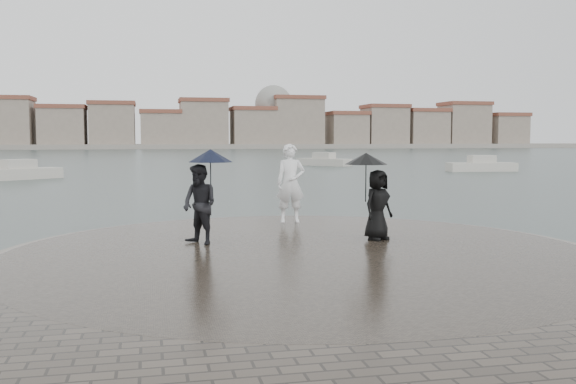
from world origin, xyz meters
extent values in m
plane|color=#2B3835|center=(0.00, 0.00, 0.00)|extent=(400.00, 400.00, 0.00)
cylinder|color=gray|center=(0.00, 3.50, 0.16)|extent=(12.50, 12.50, 0.32)
cylinder|color=#2D261E|center=(0.00, 3.50, 0.18)|extent=(11.90, 11.90, 0.36)
imported|color=white|center=(0.74, 7.88, 1.42)|extent=(0.82, 0.59, 2.12)
imported|color=black|center=(-1.95, 4.77, 1.22)|extent=(1.03, 1.06, 1.72)
cylinder|color=black|center=(-1.70, 4.87, 1.71)|extent=(0.02, 0.02, 0.90)
cone|color=black|center=(-1.70, 4.87, 2.26)|extent=(0.98, 0.98, 0.28)
imported|color=black|center=(1.99, 4.52, 1.15)|extent=(0.91, 0.81, 1.57)
cylinder|color=black|center=(1.74, 4.62, 1.66)|extent=(0.02, 0.02, 0.90)
cone|color=black|center=(1.74, 4.62, 2.18)|extent=(0.96, 0.96, 0.26)
cube|color=gray|center=(0.00, 163.00, 0.60)|extent=(260.00, 20.00, 1.20)
cube|color=gray|center=(-37.00, 160.00, 6.00)|extent=(12.00, 10.00, 12.00)
cube|color=brown|center=(-37.00, 160.00, 12.50)|extent=(12.60, 10.60, 1.00)
cube|color=gray|center=(-24.00, 160.00, 5.00)|extent=(11.00, 10.00, 10.00)
cube|color=brown|center=(-24.00, 160.00, 10.50)|extent=(11.60, 10.60, 1.00)
cube|color=gray|center=(-12.00, 160.00, 5.50)|extent=(11.00, 10.00, 11.00)
cube|color=brown|center=(-12.00, 160.00, 11.50)|extent=(11.60, 10.60, 1.00)
cube|color=gray|center=(0.00, 160.00, 4.50)|extent=(10.00, 10.00, 9.00)
cube|color=brown|center=(0.00, 160.00, 9.50)|extent=(10.60, 10.60, 1.00)
cube|color=gray|center=(11.00, 160.00, 6.00)|extent=(12.00, 10.00, 12.00)
cube|color=brown|center=(11.00, 160.00, 12.50)|extent=(12.60, 10.60, 1.00)
cube|color=gray|center=(24.00, 160.00, 5.00)|extent=(11.00, 10.00, 10.00)
cube|color=brown|center=(24.00, 160.00, 10.50)|extent=(11.60, 10.60, 1.00)
cube|color=gray|center=(36.00, 160.00, 6.50)|extent=(13.00, 10.00, 13.00)
cube|color=brown|center=(36.00, 160.00, 13.50)|extent=(13.60, 10.60, 1.00)
cube|color=gray|center=(50.00, 160.00, 4.50)|extent=(10.00, 10.00, 9.00)
cube|color=brown|center=(50.00, 160.00, 9.50)|extent=(10.60, 10.60, 1.00)
cube|color=gray|center=(61.00, 160.00, 5.50)|extent=(11.00, 10.00, 11.00)
cube|color=brown|center=(61.00, 160.00, 11.50)|extent=(11.60, 10.60, 1.00)
cube|color=gray|center=(73.00, 160.00, 5.00)|extent=(11.00, 10.00, 10.00)
cube|color=brown|center=(73.00, 160.00, 10.50)|extent=(11.60, 10.60, 1.00)
cube|color=gray|center=(85.00, 160.00, 6.00)|extent=(12.00, 10.00, 12.00)
cube|color=brown|center=(85.00, 160.00, 12.50)|extent=(12.60, 10.60, 1.00)
cube|color=gray|center=(98.00, 160.00, 4.50)|extent=(10.00, 10.00, 9.00)
cube|color=brown|center=(98.00, 160.00, 9.50)|extent=(10.60, 10.60, 1.00)
sphere|color=gray|center=(30.00, 162.00, 12.00)|extent=(10.00, 10.00, 10.00)
cube|color=beige|center=(-11.26, 35.04, 0.25)|extent=(5.25, 4.75, 0.90)
cube|color=beige|center=(-11.26, 35.04, 0.85)|extent=(2.30, 2.20, 0.90)
cube|color=beige|center=(23.17, 38.13, 0.25)|extent=(5.61, 2.04, 0.90)
cube|color=beige|center=(23.17, 38.13, 0.85)|extent=(2.09, 1.36, 0.90)
cube|color=beige|center=(13.61, 51.16, 0.25)|extent=(4.69, 5.29, 0.90)
cube|color=beige|center=(13.61, 51.16, 0.85)|extent=(2.19, 2.31, 0.90)
camera|label=1|loc=(-2.98, -8.99, 2.63)|focal=40.00mm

